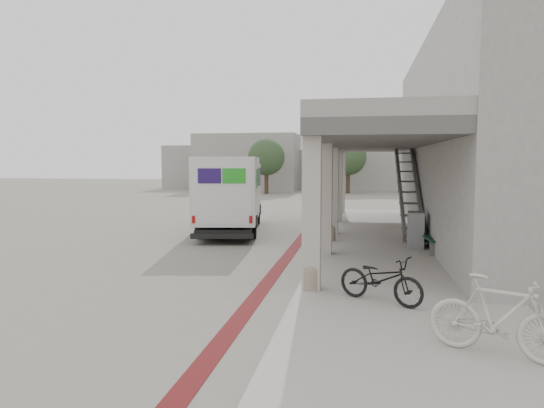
% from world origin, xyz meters
% --- Properties ---
extents(ground, '(120.00, 120.00, 0.00)m').
position_xyz_m(ground, '(0.00, 0.00, 0.00)').
color(ground, slate).
rests_on(ground, ground).
extents(bike_lane_stripe, '(0.35, 40.00, 0.01)m').
position_xyz_m(bike_lane_stripe, '(1.00, 2.00, 0.01)').
color(bike_lane_stripe, '#551113').
rests_on(bike_lane_stripe, ground).
extents(sidewalk, '(4.40, 28.00, 0.12)m').
position_xyz_m(sidewalk, '(4.00, 0.00, 0.06)').
color(sidewalk, '#A29A91').
rests_on(sidewalk, ground).
extents(transit_building, '(7.60, 17.00, 7.00)m').
position_xyz_m(transit_building, '(6.83, 4.50, 3.40)').
color(transit_building, gray).
rests_on(transit_building, ground).
extents(distant_backdrop, '(28.00, 10.00, 6.50)m').
position_xyz_m(distant_backdrop, '(-2.84, 35.89, 2.70)').
color(distant_backdrop, gray).
rests_on(distant_backdrop, ground).
extents(tree_left, '(3.20, 3.20, 4.80)m').
position_xyz_m(tree_left, '(-5.00, 28.00, 3.18)').
color(tree_left, '#38281C').
rests_on(tree_left, ground).
extents(tree_mid, '(3.20, 3.20, 4.80)m').
position_xyz_m(tree_mid, '(2.00, 30.00, 3.18)').
color(tree_mid, '#38281C').
rests_on(tree_mid, ground).
extents(tree_right, '(3.20, 3.20, 4.80)m').
position_xyz_m(tree_right, '(10.00, 29.00, 3.18)').
color(tree_right, '#38281C').
rests_on(tree_right, ground).
extents(fedex_truck, '(3.27, 7.22, 2.97)m').
position_xyz_m(fedex_truck, '(-2.02, 5.21, 1.58)').
color(fedex_truck, black).
rests_on(fedex_truck, ground).
extents(bench, '(0.59, 1.96, 0.45)m').
position_xyz_m(bench, '(5.20, 1.47, 0.44)').
color(bench, slate).
rests_on(bench, sidewalk).
extents(bollard_near, '(0.39, 0.39, 0.58)m').
position_xyz_m(bollard_near, '(2.10, -3.56, 0.41)').
color(bollard_near, gray).
rests_on(bollard_near, sidewalk).
extents(bollard_far, '(0.36, 0.36, 0.55)m').
position_xyz_m(bollard_far, '(2.10, 2.88, 0.39)').
color(bollard_far, gray).
rests_on(bollard_far, sidewalk).
extents(utility_cabinet, '(0.57, 0.72, 1.12)m').
position_xyz_m(utility_cabinet, '(4.81, 1.98, 0.68)').
color(utility_cabinet, slate).
rests_on(utility_cabinet, sidewalk).
extents(bicycle_black, '(1.80, 1.39, 0.91)m').
position_xyz_m(bicycle_black, '(3.50, -4.27, 0.58)').
color(bicycle_black, black).
rests_on(bicycle_black, sidewalk).
extents(bicycle_cream, '(1.94, 1.24, 1.13)m').
position_xyz_m(bicycle_cream, '(4.99, -6.64, 0.69)').
color(bicycle_cream, '#BAB8A3').
rests_on(bicycle_cream, sidewalk).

